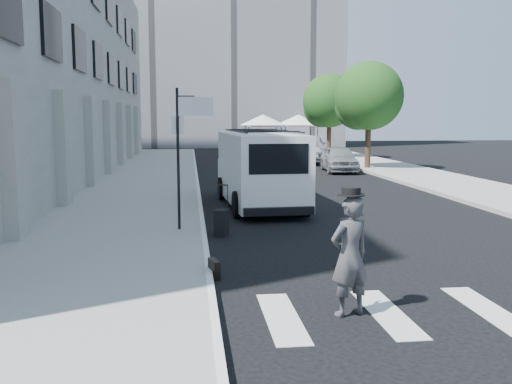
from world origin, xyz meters
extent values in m
plane|color=black|center=(0.00, 0.00, 0.00)|extent=(120.00, 120.00, 0.00)
cube|color=gray|center=(-4.25, 16.00, 0.07)|extent=(4.50, 48.00, 0.15)
cube|color=gray|center=(9.00, 20.00, 0.07)|extent=(4.00, 56.00, 0.15)
cube|color=slate|center=(2.00, 50.00, 12.50)|extent=(22.00, 12.00, 25.00)
cylinder|color=black|center=(-2.60, 3.20, 1.90)|extent=(0.07, 0.07, 3.50)
cube|color=white|center=(-2.60, 3.22, 2.75)|extent=(0.30, 0.03, 0.42)
cube|color=white|center=(-2.15, 3.20, 3.20)|extent=(0.85, 0.06, 0.45)
cylinder|color=black|center=(7.60, 20.00, 1.40)|extent=(0.32, 0.32, 2.80)
sphere|color=#214817|center=(7.60, 20.00, 4.13)|extent=(3.80, 3.80, 3.80)
sphere|color=#214817|center=(7.20, 20.60, 3.56)|extent=(2.66, 2.66, 2.66)
cylinder|color=black|center=(7.60, 29.00, 1.40)|extent=(0.32, 0.32, 2.80)
sphere|color=#214817|center=(7.60, 29.00, 4.13)|extent=(3.80, 3.80, 3.80)
sphere|color=#214817|center=(7.20, 29.60, 3.56)|extent=(2.66, 2.66, 2.66)
cylinder|color=black|center=(2.60, 36.60, 1.10)|extent=(0.06, 0.06, 2.20)
cylinder|color=black|center=(5.40, 36.60, 1.10)|extent=(0.06, 0.06, 2.20)
cylinder|color=black|center=(2.60, 39.40, 1.10)|extent=(0.06, 0.06, 2.20)
cylinder|color=black|center=(5.40, 39.40, 1.10)|extent=(0.06, 0.06, 2.20)
cube|color=white|center=(4.00, 38.00, 2.25)|extent=(3.00, 3.00, 0.12)
cone|color=white|center=(4.00, 38.00, 2.75)|extent=(4.00, 4.00, 0.90)
cylinder|color=black|center=(5.80, 37.10, 1.10)|extent=(0.06, 0.06, 2.20)
cylinder|color=black|center=(8.60, 37.10, 1.10)|extent=(0.06, 0.06, 2.20)
cylinder|color=black|center=(5.80, 39.90, 1.10)|extent=(0.06, 0.06, 2.20)
cylinder|color=black|center=(8.60, 39.90, 1.10)|extent=(0.06, 0.06, 2.20)
cube|color=white|center=(7.20, 38.50, 2.25)|extent=(3.00, 3.00, 0.12)
cone|color=white|center=(7.20, 38.50, 2.75)|extent=(4.00, 4.00, 0.90)
imported|color=#3E3D40|center=(0.01, -3.00, 0.90)|extent=(0.77, 0.64, 1.80)
cube|color=black|center=(-1.90, -0.78, 0.17)|extent=(0.22, 0.46, 0.34)
cube|color=black|center=(-1.56, 3.00, 0.33)|extent=(0.41, 0.52, 0.66)
cylinder|color=black|center=(-1.60, 3.23, 0.94)|extent=(0.02, 0.02, 0.63)
cylinder|color=black|center=(-1.39, 3.16, 0.94)|extent=(0.02, 0.02, 0.63)
cube|color=black|center=(-1.49, 3.20, 1.25)|extent=(0.25, 0.10, 0.03)
cube|color=white|center=(-0.03, 7.40, 1.31)|extent=(2.44, 5.81, 2.22)
cube|color=white|center=(-0.21, 10.50, 0.79)|extent=(2.06, 1.06, 1.16)
cube|color=black|center=(0.13, 4.58, 1.79)|extent=(1.69, 0.18, 0.84)
cylinder|color=black|center=(-1.15, 9.34, 0.40)|extent=(0.34, 0.82, 0.80)
cylinder|color=black|center=(0.85, 9.46, 0.40)|extent=(0.34, 0.82, 0.80)
cylinder|color=black|center=(-0.92, 5.44, 0.40)|extent=(0.34, 0.82, 0.80)
cylinder|color=black|center=(1.08, 5.56, 0.40)|extent=(0.34, 0.82, 0.80)
imported|color=#94979B|center=(5.76, 19.19, 0.71)|extent=(2.07, 4.32, 1.43)
imported|color=slate|center=(5.00, 25.06, 0.80)|extent=(2.20, 5.02, 1.60)
imported|color=#B4B7BD|center=(6.80, 31.22, 0.77)|extent=(2.86, 5.53, 1.53)
camera|label=1|loc=(-2.31, -10.99, 2.93)|focal=40.00mm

